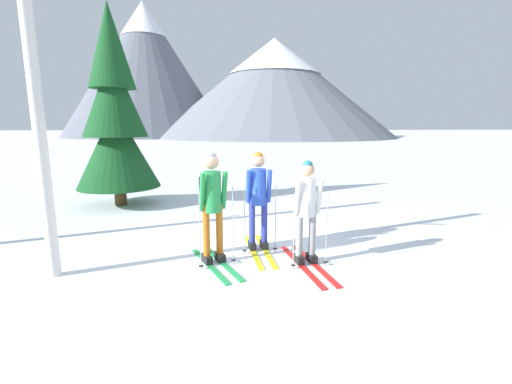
# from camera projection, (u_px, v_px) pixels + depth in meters

# --- Properties ---
(ground_plane) EXTENTS (400.00, 400.00, 0.00)m
(ground_plane) POSITION_uv_depth(u_px,v_px,m) (246.00, 257.00, 5.92)
(ground_plane) COLOR white
(skier_in_green) EXTENTS (0.83, 1.58, 1.79)m
(skier_in_green) POSITION_uv_depth(u_px,v_px,m) (212.00, 201.00, 5.49)
(skier_in_green) COLOR green
(skier_in_green) RESTS_ON ground
(skier_in_blue) EXTENTS (0.61, 1.72, 1.74)m
(skier_in_blue) POSITION_uv_depth(u_px,v_px,m) (258.00, 195.00, 6.11)
(skier_in_blue) COLOR yellow
(skier_in_blue) RESTS_ON ground
(skier_in_white) EXTENTS (0.61, 1.77, 1.66)m
(skier_in_white) POSITION_uv_depth(u_px,v_px,m) (307.00, 209.00, 5.47)
(skier_in_white) COLOR red
(skier_in_white) RESTS_ON ground
(pine_tree_near) EXTENTS (2.20, 2.20, 5.32)m
(pine_tree_near) POSITION_uv_depth(u_px,v_px,m) (115.00, 116.00, 9.36)
(pine_tree_near) COLOR #51381E
(pine_tree_near) RESTS_ON ground
(birch_tree_slender) EXTENTS (0.45, 0.48, 4.99)m
(birch_tree_slender) POSITION_uv_depth(u_px,v_px,m) (35.00, 99.00, 4.71)
(birch_tree_slender) COLOR silver
(birch_tree_slender) RESTS_ON ground
(mountain_ridge_distant) EXTENTS (66.09, 47.37, 26.60)m
(mountain_ridge_distant) POSITION_uv_depth(u_px,v_px,m) (221.00, 80.00, 70.22)
(mountain_ridge_distant) COLOR slate
(mountain_ridge_distant) RESTS_ON ground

